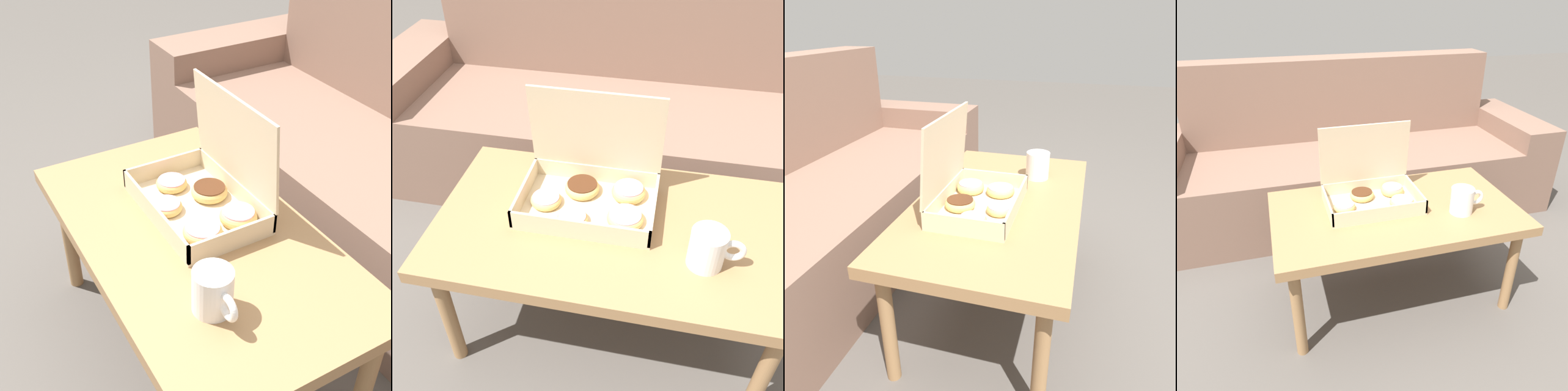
{
  "view_description": "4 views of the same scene",
  "coord_description": "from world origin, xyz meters",
  "views": [
    {
      "loc": [
        0.97,
        -0.62,
        1.36
      ],
      "look_at": [
        -0.09,
        -0.03,
        0.5
      ],
      "focal_mm": 50.0,
      "sensor_mm": 36.0,
      "label": 1
    },
    {
      "loc": [
        0.12,
        -1.01,
        1.35
      ],
      "look_at": [
        -0.09,
        -0.03,
        0.5
      ],
      "focal_mm": 42.0,
      "sensor_mm": 36.0,
      "label": 2
    },
    {
      "loc": [
        -1.21,
        -0.36,
        1.05
      ],
      "look_at": [
        -0.09,
        -0.03,
        0.5
      ],
      "focal_mm": 35.0,
      "sensor_mm": 36.0,
      "label": 3
    },
    {
      "loc": [
        -0.46,
        -1.37,
        1.27
      ],
      "look_at": [
        -0.09,
        -0.03,
        0.5
      ],
      "focal_mm": 35.0,
      "sensor_mm": 36.0,
      "label": 4
    }
  ],
  "objects": [
    {
      "name": "couch",
      "position": [
        0.0,
        0.79,
        0.3
      ],
      "size": [
        2.38,
        0.77,
        0.9
      ],
      "color": "#7A5B4C",
      "rests_on": "ground_plane"
    },
    {
      "name": "coffee_mug",
      "position": [
        0.25,
        -0.18,
        0.51
      ],
      "size": [
        0.14,
        0.09,
        0.11
      ],
      "color": "white",
      "rests_on": "coffee_table"
    },
    {
      "name": "ground_plane",
      "position": [
        0.0,
        0.0,
        0.0
      ],
      "size": [
        12.0,
        12.0,
        0.0
      ],
      "primitive_type": "plane",
      "color": "#514C47"
    },
    {
      "name": "coffee_table",
      "position": [
        0.0,
        -0.08,
        0.41
      ],
      "size": [
        1.02,
        0.58,
        0.45
      ],
      "color": "#997047",
      "rests_on": "ground_plane"
    },
    {
      "name": "pastry_box",
      "position": [
        -0.07,
        -0.0,
        0.51
      ],
      "size": [
        0.39,
        0.26,
        0.32
      ],
      "color": "beige",
      "rests_on": "coffee_table"
    }
  ]
}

